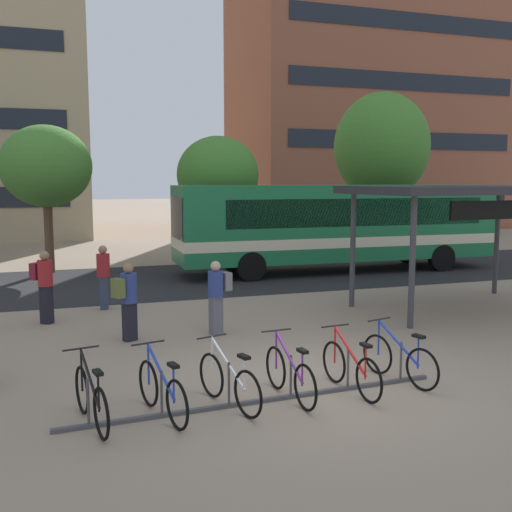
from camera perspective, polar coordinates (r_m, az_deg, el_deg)
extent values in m
plane|color=gray|center=(10.21, 5.96, -12.15)|extent=(200.00, 200.00, 0.00)
cube|color=#232326|center=(20.64, -7.02, -2.22)|extent=(80.00, 7.20, 0.01)
cube|color=#196B3D|center=(22.33, 7.82, 3.26)|extent=(12.05, 2.77, 2.70)
cube|color=beige|center=(22.38, 7.80, 1.60)|extent=(12.07, 2.79, 0.36)
cube|color=black|center=(20.55, -6.08, 6.10)|extent=(1.04, 2.31, 0.40)
cube|color=black|center=(20.49, -7.51, 3.66)|extent=(0.12, 2.19, 1.40)
cube|color=black|center=(21.32, 10.00, 4.12)|extent=(9.84, 0.24, 0.97)
cube|color=black|center=(23.56, 7.21, 4.46)|extent=(9.84, 0.24, 0.97)
cylinder|color=black|center=(20.06, -0.48, -1.00)|extent=(1.01, 0.32, 1.00)
cylinder|color=black|center=(22.26, -2.22, -0.19)|extent=(1.01, 0.32, 1.00)
cylinder|color=black|center=(23.32, 17.29, -0.17)|extent=(1.01, 0.32, 1.00)
cylinder|color=black|center=(25.24, 14.31, 0.48)|extent=(1.01, 0.32, 1.00)
cube|color=#47474C|center=(9.40, 0.43, -13.66)|extent=(6.10, 0.41, 0.06)
cylinder|color=#47474C|center=(8.71, -15.72, -13.41)|extent=(0.04, 0.04, 0.70)
cylinder|color=#47474C|center=(8.86, -9.00, -12.87)|extent=(0.04, 0.04, 0.70)
cylinder|color=#47474C|center=(9.12, -2.60, -12.19)|extent=(0.04, 0.04, 0.70)
cylinder|color=#47474C|center=(9.48, 3.34, -11.43)|extent=(0.04, 0.04, 0.70)
cylinder|color=#47474C|center=(9.93, 8.77, -10.62)|extent=(0.04, 0.04, 0.70)
cylinder|color=#47474C|center=(10.46, 13.66, -9.81)|extent=(0.04, 0.04, 0.70)
torus|color=black|center=(9.25, -16.27, -12.18)|extent=(0.18, 0.70, 0.70)
torus|color=black|center=(8.32, -14.56, -14.36)|extent=(0.18, 0.70, 0.70)
cube|color=black|center=(8.70, -15.57, -11.23)|extent=(0.21, 0.91, 0.58)
cylinder|color=black|center=(8.32, -14.80, -12.43)|extent=(0.04, 0.04, 0.55)
cube|color=black|center=(8.24, -14.86, -10.70)|extent=(0.14, 0.24, 0.05)
cylinder|color=black|center=(9.14, -16.31, -10.36)|extent=(0.04, 0.04, 0.65)
cylinder|color=black|center=(9.05, -16.38, -8.46)|extent=(0.52, 0.13, 0.03)
torus|color=black|center=(9.31, -10.23, -11.87)|extent=(0.21, 0.69, 0.70)
torus|color=black|center=(8.43, -7.55, -13.90)|extent=(0.21, 0.69, 0.70)
cube|color=#1E3DB2|center=(8.78, -9.06, -10.88)|extent=(0.25, 0.90, 0.58)
cylinder|color=#1E3DB2|center=(8.42, -7.87, -12.01)|extent=(0.04, 0.04, 0.55)
cube|color=black|center=(8.34, -7.90, -10.29)|extent=(0.15, 0.24, 0.05)
cylinder|color=#1E3DB2|center=(9.19, -10.23, -10.06)|extent=(0.04, 0.04, 0.65)
cylinder|color=black|center=(9.11, -10.27, -8.17)|extent=(0.51, 0.15, 0.03)
torus|color=black|center=(9.55, -4.28, -11.28)|extent=(0.24, 0.69, 0.70)
torus|color=black|center=(8.73, -0.78, -13.06)|extent=(0.24, 0.69, 0.70)
cube|color=silver|center=(9.05, -2.69, -10.23)|extent=(0.29, 0.89, 0.58)
cylinder|color=silver|center=(8.72, -1.16, -11.25)|extent=(0.04, 0.04, 0.55)
cube|color=black|center=(8.64, -1.16, -9.59)|extent=(0.16, 0.24, 0.05)
cylinder|color=silver|center=(9.44, -4.24, -9.51)|extent=(0.04, 0.04, 0.65)
cylinder|color=black|center=(9.35, -4.25, -7.66)|extent=(0.51, 0.17, 0.03)
torus|color=black|center=(9.89, 1.89, -10.60)|extent=(0.10, 0.71, 0.70)
torus|color=black|center=(9.03, 4.73, -12.40)|extent=(0.10, 0.71, 0.70)
cube|color=#702893|center=(9.38, 3.20, -9.61)|extent=(0.11, 0.92, 0.58)
cylinder|color=#702893|center=(9.03, 4.44, -10.63)|extent=(0.03, 0.03, 0.55)
cube|color=black|center=(8.95, 4.46, -9.02)|extent=(0.12, 0.23, 0.05)
cylinder|color=#702893|center=(9.78, 1.95, -8.89)|extent=(0.03, 0.03, 0.65)
cylinder|color=black|center=(9.70, 1.96, -7.10)|extent=(0.52, 0.07, 0.03)
torus|color=black|center=(10.26, 7.45, -10.00)|extent=(0.11, 0.71, 0.70)
torus|color=black|center=(9.45, 10.72, -11.60)|extent=(0.11, 0.71, 0.70)
cube|color=red|center=(9.77, 8.99, -8.98)|extent=(0.12, 0.92, 0.58)
cylinder|color=red|center=(9.45, 10.41, -9.91)|extent=(0.03, 0.03, 0.55)
cube|color=black|center=(9.37, 10.45, -8.37)|extent=(0.12, 0.23, 0.05)
cylinder|color=red|center=(10.16, 7.54, -8.33)|extent=(0.03, 0.03, 0.65)
cylinder|color=black|center=(10.08, 7.57, -6.61)|extent=(0.52, 0.08, 0.03)
torus|color=black|center=(10.82, 11.52, -9.16)|extent=(0.22, 0.69, 0.70)
torus|color=black|center=(10.15, 15.60, -10.40)|extent=(0.22, 0.69, 0.70)
cube|color=#1E3DB2|center=(10.41, 13.46, -8.09)|extent=(0.26, 0.90, 0.58)
cylinder|color=#1E3DB2|center=(10.14, 15.22, -8.85)|extent=(0.04, 0.04, 0.55)
cube|color=black|center=(10.07, 15.27, -7.40)|extent=(0.15, 0.24, 0.05)
cylinder|color=#1E3DB2|center=(10.72, 11.63, -7.58)|extent=(0.04, 0.04, 0.65)
cylinder|color=black|center=(10.65, 11.68, -5.94)|extent=(0.51, 0.16, 0.03)
cylinder|color=#38383D|center=(14.01, 14.69, -0.64)|extent=(0.15, 0.15, 3.03)
cylinder|color=#38383D|center=(16.11, 9.22, 0.51)|extent=(0.15, 0.15, 3.03)
cylinder|color=#38383D|center=(19.16, 21.99, 1.14)|extent=(0.15, 0.15, 3.03)
cube|color=#28282D|center=(16.45, 19.14, 5.99)|extent=(5.97, 3.73, 0.20)
cube|color=black|center=(15.41, 22.59, 4.10)|extent=(3.17, 0.29, 0.44)
cube|color=#2D3851|center=(16.22, -14.30, -3.44)|extent=(0.23, 0.28, 0.87)
cylinder|color=maroon|center=(16.11, -14.38, -0.86)|extent=(0.38, 0.38, 0.60)
sphere|color=#936B4C|center=(16.05, -14.43, 0.59)|extent=(0.22, 0.22, 0.22)
cube|color=#56602D|center=(16.36, -14.34, -0.63)|extent=(0.30, 0.22, 0.40)
cube|color=black|center=(15.02, -19.36, -4.41)|extent=(0.33, 0.32, 0.91)
cylinder|color=maroon|center=(14.89, -19.49, -1.55)|extent=(0.48, 0.48, 0.61)
sphere|color=#936B4C|center=(14.83, -19.56, 0.04)|extent=(0.22, 0.22, 0.22)
cube|color=maroon|center=(15.05, -20.25, -1.37)|extent=(0.32, 0.33, 0.40)
cube|color=black|center=(12.97, -11.96, -6.16)|extent=(0.32, 0.30, 0.82)
cylinder|color=navy|center=(12.82, -12.05, -3.01)|extent=(0.46, 0.46, 0.63)
sphere|color=#936B4C|center=(12.75, -12.10, -1.13)|extent=(0.22, 0.22, 0.22)
cube|color=#56602D|center=(12.68, -13.04, -3.01)|extent=(0.29, 0.33, 0.40)
cube|color=#565660|center=(13.25, -3.84, -5.66)|extent=(0.31, 0.27, 0.85)
cylinder|color=navy|center=(13.11, -3.87, -2.65)|extent=(0.43, 0.43, 0.56)
sphere|color=tan|center=(13.05, -3.88, -0.96)|extent=(0.22, 0.22, 0.22)
cube|color=slate|center=(13.24, -2.93, -2.42)|extent=(0.26, 0.32, 0.40)
cylinder|color=brown|center=(24.23, -3.62, 1.96)|extent=(0.32, 0.32, 2.30)
ellipsoid|color=#427A2D|center=(24.13, -3.66, 7.76)|extent=(3.27, 3.27, 3.06)
cylinder|color=brown|center=(23.14, -19.14, 1.74)|extent=(0.32, 0.32, 2.63)
ellipsoid|color=#427A2D|center=(23.06, -19.41, 8.10)|extent=(3.25, 3.25, 2.94)
cylinder|color=brown|center=(28.84, 11.72, 3.21)|extent=(0.32, 0.32, 2.84)
ellipsoid|color=#427A2D|center=(28.81, 11.90, 10.22)|extent=(4.42, 4.42, 4.96)
cube|color=brown|center=(45.34, 10.53, 16.92)|extent=(18.33, 10.41, 22.15)
cube|color=black|center=(40.18, 13.87, 5.39)|extent=(16.13, 0.06, 1.10)
cube|color=black|center=(40.24, 14.03, 10.65)|extent=(16.13, 0.06, 1.10)
cube|color=black|center=(40.64, 14.20, 15.85)|extent=(16.13, 0.06, 1.10)
cube|color=black|center=(41.37, 14.37, 20.90)|extent=(16.13, 0.06, 1.10)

